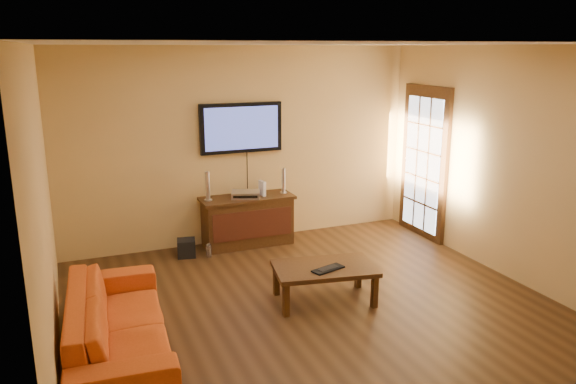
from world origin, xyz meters
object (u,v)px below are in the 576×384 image
bottle (209,251)px  game_console (262,188)px  media_console (248,220)px  av_receiver (246,194)px  television (241,128)px  keyboard (328,269)px  speaker_right (283,182)px  subwoofer (186,248)px  coffee_table (324,271)px  speaker_left (208,187)px  sofa (117,313)px

bottle → game_console: bearing=17.8°
media_console → av_receiver: av_receiver is taller
media_console → television: size_ratio=1.11×
television → media_console: bearing=-90.0°
bottle → keyboard: 2.05m
speaker_right → game_console: bearing=-176.2°
game_console → bottle: size_ratio=1.05×
game_console → subwoofer: game_console is taller
game_console → subwoofer: bearing=178.1°
coffee_table → keyboard: (-0.01, -0.10, 0.06)m
television → speaker_left: 0.94m
media_console → speaker_right: (0.54, 0.01, 0.50)m
sofa → subwoofer: sofa is taller
television → bottle: bearing=-142.3°
media_console → television: television is taller
television → bottle: television is taller
television → sofa: (-1.98, -2.55, -1.20)m
coffee_table → av_receiver: 2.05m
keyboard → speaker_right: bearing=80.6°
coffee_table → speaker_left: 2.24m
speaker_right → game_console: 0.33m
av_receiver → speaker_right: bearing=23.8°
speaker_left → game_console: 0.76m
television → keyboard: 2.63m
media_console → speaker_left: size_ratio=3.27×
television → speaker_right: bearing=-19.9°
game_console → subwoofer: 1.30m
av_receiver → game_console: size_ratio=1.86×
speaker_right → keyboard: speaker_right is taller
media_console → keyboard: size_ratio=3.30×
bottle → television: bearing=37.7°
speaker_left → keyboard: (0.73, -2.15, -0.46)m
media_console → sofa: sofa is taller
sofa → av_receiver: size_ratio=5.51×
coffee_table → bottle: coffee_table is taller
keyboard → coffee_table: bearing=85.2°
game_console → coffee_table: bearing=-98.9°
speaker_left → subwoofer: speaker_left is taller
bottle → media_console: bearing=24.3°
media_console → game_console: size_ratio=6.25×
speaker_left → speaker_right: bearing=-0.4°
subwoofer → bottle: 0.30m
television → sofa: size_ratio=0.55×
speaker_left → subwoofer: size_ratio=1.70×
coffee_table → speaker_left: (-0.73, 2.05, 0.52)m
speaker_left → speaker_right: speaker_left is taller
media_console → av_receiver: (-0.03, -0.03, 0.38)m
sofa → speaker_left: speaker_left is taller
speaker_right → av_receiver: (-0.57, -0.03, -0.12)m
subwoofer → bottle: (0.26, -0.15, -0.02)m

